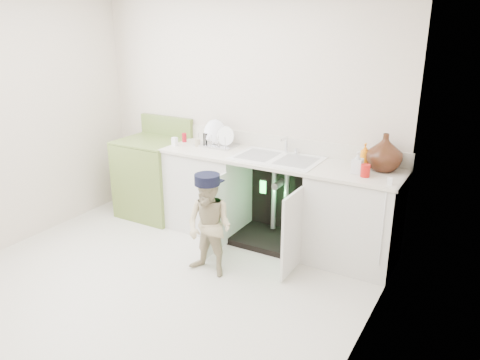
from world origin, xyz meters
TOP-DOWN VIEW (x-y plane):
  - ground at (0.00, 0.00)m, footprint 3.50×3.50m
  - room_shell at (0.00, 0.00)m, footprint 6.00×5.50m
  - counter_run at (0.58, 1.21)m, footprint 2.44×1.02m
  - avocado_stove at (-1.00, 1.18)m, footprint 0.72×0.65m
  - repair_worker at (0.32, 0.35)m, footprint 0.53×0.70m

SIDE VIEW (x-z plane):
  - ground at x=0.00m, z-range 0.00..0.00m
  - avocado_stove at x=-1.00m, z-range -0.10..1.02m
  - repair_worker at x=0.32m, z-range 0.01..0.94m
  - counter_run at x=0.58m, z-range -0.14..1.09m
  - room_shell at x=0.00m, z-range 0.62..1.88m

